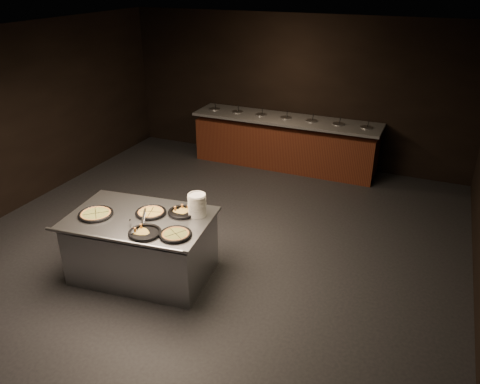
# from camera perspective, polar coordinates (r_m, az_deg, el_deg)

# --- Properties ---
(room) EXTENTS (7.02, 8.02, 2.92)m
(room) POSITION_cam_1_polar(r_m,az_deg,el_deg) (6.01, -5.06, 4.06)
(room) COLOR black
(room) RESTS_ON ground
(salad_bar) EXTENTS (3.70, 0.83, 1.18)m
(salad_bar) POSITION_cam_1_polar(r_m,az_deg,el_deg) (9.44, 5.42, 5.67)
(salad_bar) COLOR #532613
(salad_bar) RESTS_ON ground
(serving_counter) EXTENTS (1.89, 1.34, 0.85)m
(serving_counter) POSITION_cam_1_polar(r_m,az_deg,el_deg) (6.19, -11.81, -6.59)
(serving_counter) COLOR #B3B5BA
(serving_counter) RESTS_ON ground
(plate_stack) EXTENTS (0.23, 0.23, 0.29)m
(plate_stack) POSITION_cam_1_polar(r_m,az_deg,el_deg) (5.83, -5.25, -1.59)
(plate_stack) COLOR white
(plate_stack) RESTS_ON serving_counter
(pan_veggie_whole) EXTENTS (0.44, 0.44, 0.04)m
(pan_veggie_whole) POSITION_cam_1_polar(r_m,az_deg,el_deg) (6.14, -17.18, -2.56)
(pan_veggie_whole) COLOR black
(pan_veggie_whole) RESTS_ON serving_counter
(pan_cheese_whole) EXTENTS (0.39, 0.39, 0.04)m
(pan_cheese_whole) POSITION_cam_1_polar(r_m,az_deg,el_deg) (6.01, -10.82, -2.44)
(pan_cheese_whole) COLOR black
(pan_cheese_whole) RESTS_ON serving_counter
(pan_cheese_slices_a) EXTENTS (0.37, 0.37, 0.04)m
(pan_cheese_slices_a) POSITION_cam_1_polar(r_m,az_deg,el_deg) (5.96, -7.02, -2.42)
(pan_cheese_slices_a) COLOR black
(pan_cheese_slices_a) RESTS_ON serving_counter
(pan_cheese_slices_b) EXTENTS (0.39, 0.39, 0.04)m
(pan_cheese_slices_b) POSITION_cam_1_polar(r_m,az_deg,el_deg) (5.58, -11.53, -4.86)
(pan_cheese_slices_b) COLOR black
(pan_cheese_slices_b) RESTS_ON serving_counter
(pan_veggie_slices) EXTENTS (0.38, 0.38, 0.04)m
(pan_veggie_slices) POSITION_cam_1_polar(r_m,az_deg,el_deg) (5.48, -7.87, -5.13)
(pan_veggie_slices) COLOR black
(pan_veggie_slices) RESTS_ON serving_counter
(server_left) EXTENTS (0.19, 0.34, 0.18)m
(server_left) POSITION_cam_1_polar(r_m,az_deg,el_deg) (5.78, -11.62, -2.98)
(server_left) COLOR #B3B5BA
(server_left) RESTS_ON serving_counter
(server_right) EXTENTS (0.24, 0.23, 0.15)m
(server_right) POSITION_cam_1_polar(r_m,az_deg,el_deg) (5.70, -13.15, -3.77)
(server_right) COLOR #B3B5BA
(server_right) RESTS_ON serving_counter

